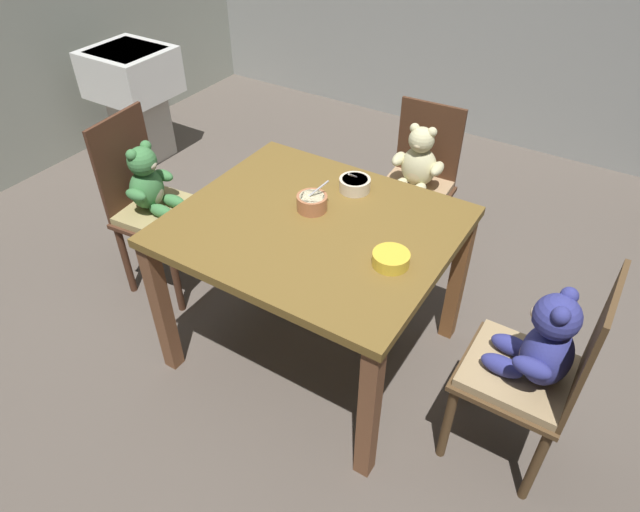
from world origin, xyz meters
name	(u,v)px	position (x,y,z in m)	size (l,w,h in m)	color
ground_plane	(314,350)	(0.00, 0.00, -0.02)	(5.20, 5.20, 0.04)	#5B5148
dining_table	(314,243)	(0.00, 0.00, 0.63)	(1.09, 0.94, 0.73)	brown
teddy_chair_far_center	(416,178)	(0.08, 0.87, 0.52)	(0.39, 0.43, 0.87)	#4A2C1B
teddy_chair_near_right	(538,358)	(0.94, -0.05, 0.55)	(0.39, 0.38, 0.93)	brown
teddy_chair_near_left	(152,197)	(-0.94, 0.01, 0.53)	(0.41, 0.42, 0.92)	#4C2C1D
porridge_bowl_terracotta_center	(312,202)	(-0.05, 0.08, 0.77)	(0.13, 0.13, 0.13)	#B97049
porridge_bowl_yellow_near_right	(391,259)	(0.37, -0.07, 0.76)	(0.14, 0.14, 0.05)	yellow
porridge_bowl_cream_far_center	(355,184)	(0.02, 0.30, 0.76)	(0.13, 0.14, 0.12)	beige
sink_basin	(134,89)	(-2.05, 0.93, 0.51)	(0.52, 0.48, 0.78)	#B7B2A8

